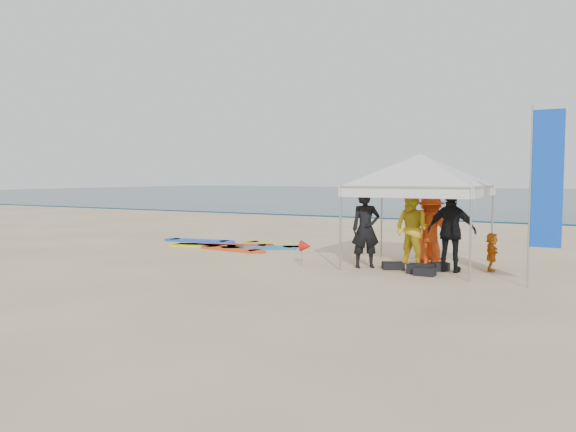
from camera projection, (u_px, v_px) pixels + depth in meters
The scene contains 14 objects.
ground at pixel (243, 278), 12.33m from camera, with size 120.00×120.00×0.00m, color beige.
ocean at pixel (524, 196), 65.04m from camera, with size 160.00×84.00×0.08m, color #0C2633.
shoreline_foam at pixel (439, 221), 28.32m from camera, with size 160.00×1.20×0.01m, color silver.
person_black_a at pixel (366, 229), 13.69m from camera, with size 0.69×0.45×1.90m, color black.
person_yellow at pixel (412, 229), 13.83m from camera, with size 0.91×0.71×1.87m, color yellow.
person_orange_a at pixel (431, 230), 14.06m from camera, with size 1.15×0.66×1.79m, color #D14012.
person_black_b at pixel (452, 231), 13.02m from camera, with size 1.13×0.47×1.92m, color black.
person_orange_b at pixel (429, 227), 14.48m from camera, with size 0.92×0.60×1.88m, color #EA4C14.
person_seated at pixel (492, 252), 13.20m from camera, with size 0.84×0.27×0.91m, color orange.
canopy_tent at pixel (421, 154), 13.75m from camera, with size 4.22×4.22×3.18m.
feather_flag at pixel (546, 181), 10.97m from camera, with size 0.61×0.04×3.64m.
marker_pennant at pixel (306, 246), 13.98m from camera, with size 0.28×0.28×0.64m.
gear_pile at pixel (417, 268), 13.06m from camera, with size 1.61×1.18×0.22m.
surfboard_spread at pixel (233, 245), 17.90m from camera, with size 5.02×2.41×0.07m.
Camera 1 is at (6.65, -10.28, 2.22)m, focal length 35.00 mm.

